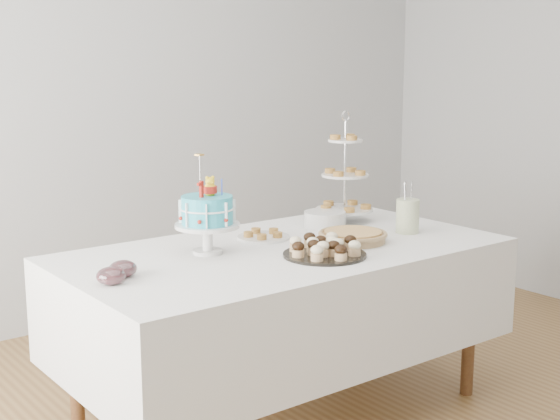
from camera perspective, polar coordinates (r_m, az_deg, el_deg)
walls at (r=3.06m, az=3.75°, el=6.76°), size 5.04×4.04×2.70m
table at (r=3.45m, az=0.27°, el=-6.44°), size 1.92×1.02×0.77m
birthday_cake at (r=3.27m, az=-5.33°, el=-1.24°), size 0.27×0.27×0.42m
cupcake_tray at (r=3.24m, az=3.29°, el=-2.72°), size 0.35×0.35×0.08m
pie at (r=3.50m, az=5.35°, el=-1.88°), size 0.31×0.31×0.05m
tiered_stand at (r=3.90m, az=4.77°, el=2.51°), size 0.29×0.29×0.56m
plate_stack at (r=3.78m, az=3.30°, el=-0.70°), size 0.20×0.20×0.08m
pastry_plate at (r=3.55m, az=-1.22°, el=-1.86°), size 0.24×0.24×0.04m
jam_bowl_a at (r=2.90m, az=-12.27°, el=-4.75°), size 0.11×0.11×0.06m
jam_bowl_b at (r=2.99m, az=-11.42°, el=-4.25°), size 0.11×0.11×0.06m
utensil_pitcher at (r=3.71m, az=9.32°, el=-0.33°), size 0.12×0.11×0.24m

